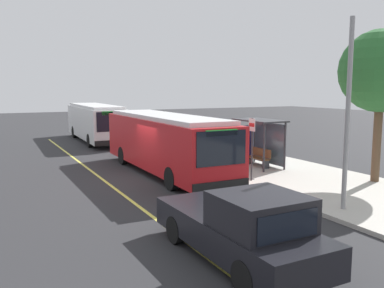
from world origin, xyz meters
TOP-DOWN VIEW (x-y plane):
  - ground_plane at (0.00, 0.00)m, footprint 120.00×120.00m
  - sidewalk_curb at (0.00, 6.00)m, footprint 44.00×6.40m
  - lane_stripe_center at (0.00, -2.20)m, footprint 36.00×0.14m
  - transit_bus_main at (-0.81, 1.01)m, footprint 11.04×2.62m
  - transit_bus_second at (-14.97, 1.02)m, footprint 11.08×2.91m
  - pickup_truck at (9.87, -1.56)m, footprint 5.43×2.11m
  - bus_shelter at (0.31, 5.98)m, footprint 2.90×1.60m
  - waiting_bench at (0.46, 5.84)m, footprint 1.60×0.48m
  - route_sign_post at (3.09, 3.51)m, footprint 0.44×0.08m
  - street_tree_near_shelter at (5.70, 8.31)m, footprint 3.56×3.56m
  - utility_pole at (8.12, 3.78)m, footprint 0.16×0.16m

SIDE VIEW (x-z plane):
  - ground_plane at x=0.00m, z-range 0.00..0.00m
  - lane_stripe_center at x=0.00m, z-range 0.00..0.01m
  - sidewalk_curb at x=0.00m, z-range 0.00..0.15m
  - waiting_bench at x=0.46m, z-range 0.16..1.11m
  - pickup_truck at x=9.87m, z-range -0.07..1.78m
  - transit_bus_second at x=-14.97m, z-range 0.14..3.09m
  - transit_bus_main at x=-0.81m, z-range 0.14..3.09m
  - bus_shelter at x=0.31m, z-range 0.68..3.16m
  - route_sign_post at x=3.09m, z-range 0.56..3.36m
  - utility_pole at x=8.12m, z-range 0.15..6.55m
  - street_tree_near_shelter at x=5.70m, z-range 1.65..8.26m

